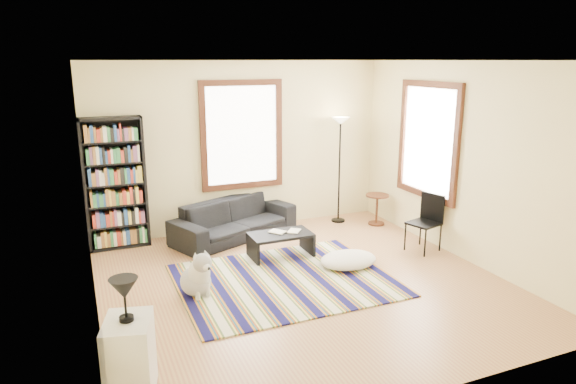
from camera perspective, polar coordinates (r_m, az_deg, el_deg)
name	(u,v)px	position (r m, az deg, el deg)	size (l,w,h in m)	color
floor	(303,286)	(6.78, 1.66, -10.44)	(5.00, 5.00, 0.10)	#AB834E
ceiling	(305,56)	(6.15, 1.87, 14.88)	(5.00, 5.00, 0.10)	white
wall_back	(241,146)	(8.65, -5.28, 5.07)	(5.00, 0.10, 2.80)	#F0E7A1
wall_front	(438,245)	(4.21, 16.34, -5.64)	(5.00, 0.10, 2.80)	#F0E7A1
wall_left	(81,199)	(5.77, -21.98, -0.71)	(0.10, 5.00, 2.80)	#F0E7A1
wall_right	(468,162)	(7.70, 19.33, 3.14)	(0.10, 5.00, 2.80)	#F0E7A1
window_back	(242,135)	(8.54, -5.15, 6.31)	(1.20, 0.06, 1.60)	white
window_right	(428,141)	(8.22, 15.32, 5.53)	(0.06, 1.20, 1.60)	white
rug	(285,280)	(6.81, -0.38, -9.75)	(2.72, 2.18, 0.02)	#0E0D41
sofa	(234,219)	(8.35, -5.99, -3.03)	(0.81, 2.08, 0.61)	black
bookshelf	(115,184)	(8.13, -18.66, 0.88)	(0.90, 0.30, 2.00)	black
coffee_table	(281,245)	(7.53, -0.82, -5.92)	(0.90, 0.50, 0.36)	black
book_a	(274,234)	(7.44, -1.54, -4.64)	(0.23, 0.17, 0.02)	beige
book_b	(289,231)	(7.57, 0.09, -4.30)	(0.16, 0.22, 0.02)	beige
floor_cushion	(348,260)	(7.26, 6.72, -7.48)	(0.82, 0.61, 0.20)	white
floor_lamp	(339,170)	(9.01, 5.72, 2.40)	(0.30, 0.30, 1.86)	black
side_table	(377,210)	(9.09, 9.84, -1.93)	(0.40, 0.40, 0.54)	#3F1C0F
folding_chair	(424,223)	(7.96, 14.84, -3.39)	(0.42, 0.40, 0.86)	black
white_cabinet	(130,358)	(4.77, -17.15, -17.20)	(0.38, 0.50, 0.70)	silver
table_lamp	(125,300)	(4.52, -17.67, -11.35)	(0.24, 0.24, 0.38)	black
dog	(195,272)	(6.43, -10.27, -8.76)	(0.42, 0.59, 0.59)	silver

